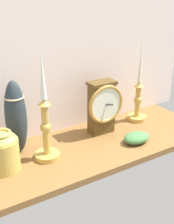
# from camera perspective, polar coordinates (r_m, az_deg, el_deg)

# --- Properties ---
(ground_plane) EXTENTS (1.00, 0.36, 0.02)m
(ground_plane) POSITION_cam_1_polar(r_m,az_deg,el_deg) (1.16, 1.00, -6.67)
(ground_plane) COLOR brown
(back_wall) EXTENTS (1.20, 0.02, 0.65)m
(back_wall) POSITION_cam_1_polar(r_m,az_deg,el_deg) (1.19, -3.77, 11.50)
(back_wall) COLOR white
(back_wall) RESTS_ON ground_plane
(mantel_clock) EXTENTS (0.16, 0.09, 0.22)m
(mantel_clock) POSITION_cam_1_polar(r_m,az_deg,el_deg) (1.19, 3.02, 1.09)
(mantel_clock) COLOR #543D19
(mantel_clock) RESTS_ON ground_plane
(candlestick_tall_left) EXTENTS (0.09, 0.09, 0.38)m
(candlestick_tall_left) POSITION_cam_1_polar(r_m,az_deg,el_deg) (1.02, -8.01, -2.91)
(candlestick_tall_left) COLOR gold
(candlestick_tall_left) RESTS_ON ground_plane
(candlestick_tall_center) EXTENTS (0.09, 0.09, 0.36)m
(candlestick_tall_center) POSITION_cam_1_polar(r_m,az_deg,el_deg) (1.34, 9.79, 2.43)
(candlestick_tall_center) COLOR gold
(candlestick_tall_center) RESTS_ON ground_plane
(brass_vase_jar) EXTENTS (0.11, 0.11, 0.14)m
(brass_vase_jar) POSITION_cam_1_polar(r_m,az_deg,el_deg) (1.01, -16.01, -7.09)
(brass_vase_jar) COLOR gold
(brass_vase_jar) RESTS_ON ground_plane
(tall_ceramic_vase) EXTENTS (0.08, 0.08, 0.27)m
(tall_ceramic_vase) POSITION_cam_1_polar(r_m,az_deg,el_deg) (1.07, -13.56, -1.01)
(tall_ceramic_vase) COLOR #283238
(tall_ceramic_vase) RESTS_ON ground_plane
(ivy_sprig) EXTENTS (0.11, 0.08, 0.04)m
(ivy_sprig) POSITION_cam_1_polar(r_m,az_deg,el_deg) (1.17, 9.53, -4.91)
(ivy_sprig) COLOR #487E45
(ivy_sprig) RESTS_ON ground_plane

